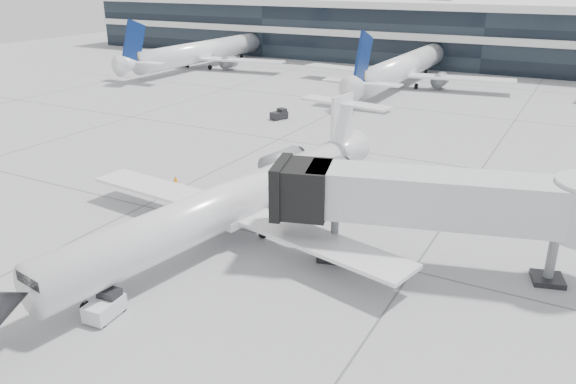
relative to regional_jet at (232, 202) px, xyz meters
The scene contains 9 objects.
ground 3.08m from the regional_jet, 42.67° to the left, with size 220.00×220.00×0.00m, color gray.
terminal 83.32m from the regional_jet, 89.05° to the left, with size 170.00×22.00×10.00m, color black.
bg_jet_left 71.24m from the regional_jet, 127.79° to the left, with size 32.00×40.00×9.60m, color white, non-canonical shape.
bg_jet_center 56.71m from the regional_jet, 96.71° to the left, with size 32.00×40.00×9.60m, color white, non-canonical shape.
regional_jet is the anchor object (origin of this frame).
jet_bridge 13.65m from the regional_jet, ahead, with size 18.30×8.14×5.96m.
baggage_tug 10.53m from the regional_jet, 93.12° to the right, with size 1.36×2.09×1.27m.
traffic_cone 11.98m from the regional_jet, 146.98° to the left, with size 0.38×0.38×0.54m.
far_tug 31.52m from the regional_jet, 113.92° to the left, with size 1.76×2.20×1.22m.
Camera 1 is at (17.19, -28.03, 15.77)m, focal length 35.00 mm.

